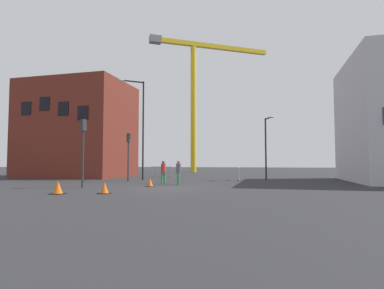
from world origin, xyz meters
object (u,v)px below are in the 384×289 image
at_px(streetlamp_short, 267,142).
at_px(pedestrian_walking, 178,171).
at_px(streetlamp_tall, 140,122).
at_px(traffic_light_corner, 128,149).
at_px(pedestrian_waiting, 163,170).
at_px(traffic_cone_striped, 150,183).
at_px(traffic_cone_orange, 105,188).
at_px(construction_crane, 197,82).
at_px(traffic_light_far, 83,142).
at_px(traffic_cone_by_barrier, 58,188).

height_order(streetlamp_short, pedestrian_walking, streetlamp_short).
bearing_deg(pedestrian_walking, streetlamp_tall, 136.71).
height_order(traffic_light_corner, pedestrian_waiting, traffic_light_corner).
bearing_deg(pedestrian_waiting, traffic_cone_striped, -87.82).
distance_m(pedestrian_walking, traffic_cone_orange, 6.96).
distance_m(construction_crane, streetlamp_tall, 25.04).
xyz_separation_m(traffic_light_far, pedestrian_waiting, (3.57, 4.48, -1.83)).
xyz_separation_m(streetlamp_short, traffic_cone_by_barrier, (-9.66, -14.59, -3.01)).
bearing_deg(streetlamp_tall, traffic_cone_striped, -61.33).
xyz_separation_m(streetlamp_short, pedestrian_waiting, (-7.16, -6.48, -2.36)).
bearing_deg(traffic_cone_striped, traffic_cone_by_barrier, -115.83).
bearing_deg(streetlamp_short, traffic_cone_by_barrier, -123.50).
relative_size(pedestrian_waiting, traffic_cone_by_barrier, 2.58).
height_order(streetlamp_short, traffic_cone_striped, streetlamp_short).
xyz_separation_m(pedestrian_walking, traffic_cone_by_barrier, (-3.84, -7.43, -0.67)).
bearing_deg(pedestrian_walking, traffic_light_far, -142.40).
height_order(pedestrian_waiting, traffic_cone_striped, pedestrian_waiting).
xyz_separation_m(pedestrian_waiting, traffic_cone_striped, (0.10, -2.74, -0.71)).
bearing_deg(traffic_cone_by_barrier, traffic_cone_striped, 64.17).
xyz_separation_m(traffic_light_far, traffic_light_corner, (-0.09, 6.37, -0.16)).
distance_m(traffic_cone_by_barrier, traffic_cone_orange, 2.21).
relative_size(streetlamp_tall, traffic_cone_striped, 16.95).
distance_m(construction_crane, pedestrian_waiting, 30.56).
height_order(streetlamp_tall, traffic_light_far, streetlamp_tall).
height_order(pedestrian_waiting, traffic_cone_by_barrier, pedestrian_waiting).
distance_m(pedestrian_waiting, traffic_cone_orange, 7.43).
xyz_separation_m(streetlamp_tall, traffic_light_corner, (-0.13, -2.01, -2.47)).
distance_m(pedestrian_walking, traffic_cone_by_barrier, 8.39).
distance_m(construction_crane, traffic_cone_striped, 33.32).
xyz_separation_m(streetlamp_short, pedestrian_walking, (-5.82, -7.17, -2.34)).
xyz_separation_m(traffic_light_far, traffic_cone_orange, (3.16, -2.91, -2.52)).
relative_size(traffic_light_far, traffic_light_corner, 1.07).
xyz_separation_m(traffic_light_far, traffic_cone_by_barrier, (1.08, -3.64, -2.48)).
distance_m(streetlamp_short, traffic_cone_striped, 12.01).
bearing_deg(streetlamp_tall, traffic_light_far, -90.33).
xyz_separation_m(streetlamp_tall, traffic_cone_orange, (3.12, -11.29, -4.82)).
relative_size(traffic_light_corner, traffic_cone_striped, 7.58).
distance_m(construction_crane, traffic_cone_by_barrier, 37.99).
bearing_deg(construction_crane, pedestrian_walking, -79.27).
bearing_deg(traffic_light_corner, construction_crane, 90.58).
bearing_deg(traffic_cone_by_barrier, traffic_light_far, 106.49).
height_order(streetlamp_short, pedestrian_waiting, streetlamp_short).
distance_m(traffic_light_far, pedestrian_walking, 6.47).
relative_size(pedestrian_walking, traffic_cone_orange, 2.97).
bearing_deg(traffic_light_far, traffic_cone_orange, -42.63).
xyz_separation_m(streetlamp_tall, streetlamp_short, (10.69, 2.58, -1.77)).
xyz_separation_m(traffic_light_corner, traffic_cone_striped, (3.77, -4.63, -2.38)).
bearing_deg(traffic_cone_striped, streetlamp_short, 52.56).
relative_size(streetlamp_tall, traffic_light_far, 2.09).
bearing_deg(traffic_cone_by_barrier, construction_crane, 92.30).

